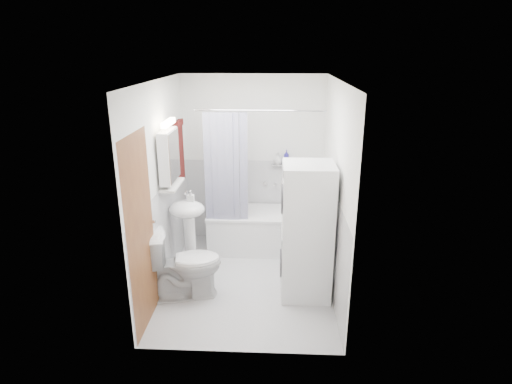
{
  "coord_description": "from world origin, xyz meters",
  "views": [
    {
      "loc": [
        0.32,
        -4.63,
        2.73
      ],
      "look_at": [
        0.09,
        0.15,
        1.11
      ],
      "focal_mm": 30.0,
      "sensor_mm": 36.0,
      "label": 1
    }
  ],
  "objects_px": {
    "sink": "(188,220)",
    "toilet": "(185,264)",
    "bathtub": "(260,228)",
    "washer_dryer": "(306,232)"
  },
  "relations": [
    {
      "from": "bathtub",
      "to": "washer_dryer",
      "type": "bearing_deg",
      "value": -64.18
    },
    {
      "from": "bathtub",
      "to": "toilet",
      "type": "height_order",
      "value": "toilet"
    },
    {
      "from": "washer_dryer",
      "to": "toilet",
      "type": "distance_m",
      "value": 1.42
    },
    {
      "from": "bathtub",
      "to": "washer_dryer",
      "type": "height_order",
      "value": "washer_dryer"
    },
    {
      "from": "bathtub",
      "to": "washer_dryer",
      "type": "relative_size",
      "value": 0.93
    },
    {
      "from": "sink",
      "to": "toilet",
      "type": "height_order",
      "value": "sink"
    },
    {
      "from": "bathtub",
      "to": "toilet",
      "type": "relative_size",
      "value": 1.76
    },
    {
      "from": "bathtub",
      "to": "sink",
      "type": "relative_size",
      "value": 1.39
    },
    {
      "from": "washer_dryer",
      "to": "bathtub",
      "type": "bearing_deg",
      "value": 115.17
    },
    {
      "from": "sink",
      "to": "bathtub",
      "type": "bearing_deg",
      "value": 38.92
    }
  ]
}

